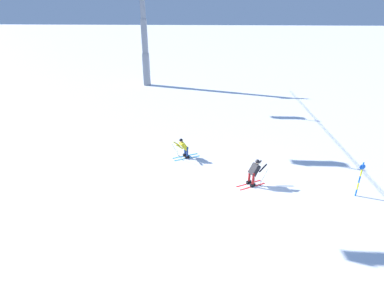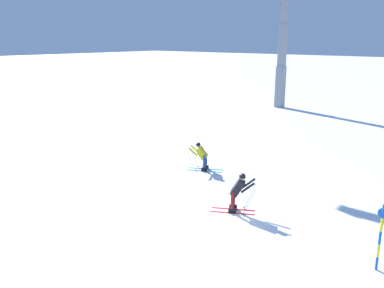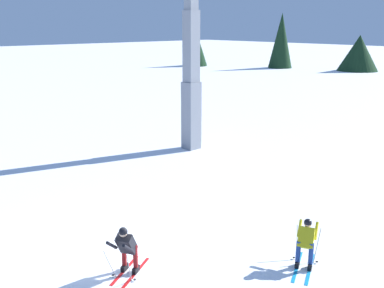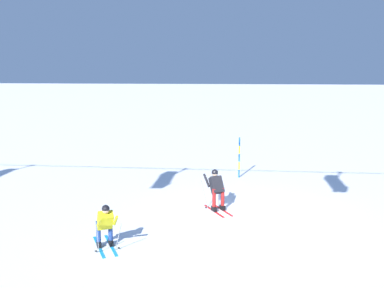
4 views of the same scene
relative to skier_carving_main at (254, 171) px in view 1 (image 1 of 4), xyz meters
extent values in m
plane|color=white|center=(-1.03, 0.75, -0.84)|extent=(260.00, 260.00, 0.00)
cube|color=red|center=(0.07, 0.23, -0.84)|extent=(0.84, 1.43, 0.01)
cube|color=black|center=(0.07, 0.23, -0.75)|extent=(0.23, 0.30, 0.16)
cylinder|color=maroon|center=(0.07, 0.23, -0.34)|extent=(0.13, 0.13, 0.66)
cube|color=red|center=(-0.23, 0.06, -0.84)|extent=(0.84, 1.43, 0.01)
cube|color=black|center=(-0.23, 0.06, -0.75)|extent=(0.23, 0.30, 0.16)
cylinder|color=maroon|center=(-0.23, 0.06, -0.34)|extent=(0.13, 0.13, 0.66)
cube|color=black|center=(-0.01, 0.01, 0.08)|extent=(0.63, 0.67, 0.66)
sphere|color=beige|center=(0.07, -0.13, 0.47)|extent=(0.22, 0.22, 0.22)
sphere|color=black|center=(0.07, -0.13, 0.50)|extent=(0.24, 0.24, 0.24)
cylinder|color=black|center=(0.37, -0.20, 0.18)|extent=(0.31, 0.47, 0.43)
cylinder|color=gray|center=(0.43, -0.22, -0.41)|extent=(0.35, 0.37, 1.13)
cylinder|color=black|center=(0.39, -0.04, -0.79)|extent=(0.07, 0.07, 0.01)
cylinder|color=black|center=(-0.03, -0.43, 0.18)|extent=(0.31, 0.47, 0.43)
cylinder|color=gray|center=(-0.05, -0.48, -0.41)|extent=(0.14, 0.48, 1.13)
cylinder|color=black|center=(-0.17, -0.35, -0.79)|extent=(0.07, 0.07, 0.01)
cube|color=gray|center=(21.63, 9.72, 0.97)|extent=(0.70, 0.70, 3.63)
cube|color=gray|center=(21.63, 9.72, 4.60)|extent=(0.58, 0.58, 3.63)
cube|color=gray|center=(21.63, 9.72, 8.23)|extent=(0.47, 0.47, 3.63)
cylinder|color=blue|center=(-0.81, -5.03, -0.65)|extent=(0.07, 0.07, 0.38)
cylinder|color=yellow|center=(-0.81, -5.03, -0.27)|extent=(0.07, 0.07, 0.38)
cylinder|color=blue|center=(-0.81, -5.03, 0.11)|extent=(0.07, 0.07, 0.38)
cylinder|color=yellow|center=(-0.81, -5.03, 0.49)|extent=(0.07, 0.07, 0.38)
cylinder|color=blue|center=(-0.81, -5.03, 0.87)|extent=(0.07, 0.07, 0.38)
cylinder|color=blue|center=(-0.80, -5.03, 0.81)|extent=(0.02, 0.28, 0.28)
cube|color=#198CCC|center=(2.88, 3.74, -0.84)|extent=(0.85, 1.57, 0.01)
cube|color=black|center=(2.88, 3.74, -0.75)|extent=(0.22, 0.30, 0.16)
cylinder|color=navy|center=(2.88, 3.74, -0.36)|extent=(0.13, 0.13, 0.61)
cube|color=#198CCC|center=(3.18, 3.90, -0.84)|extent=(0.85, 1.57, 0.01)
cube|color=black|center=(3.18, 3.90, -0.75)|extent=(0.22, 0.30, 0.16)
cylinder|color=navy|center=(3.18, 3.90, -0.36)|extent=(0.13, 0.13, 0.61)
cube|color=gold|center=(2.95, 3.97, 0.00)|extent=(0.62, 0.67, 0.61)
sphere|color=tan|center=(2.88, 4.12, 0.35)|extent=(0.20, 0.20, 0.20)
sphere|color=black|center=(2.88, 4.12, 0.39)|extent=(0.22, 0.22, 0.22)
cylinder|color=gold|center=(2.59, 4.19, 0.08)|extent=(0.28, 0.45, 0.41)
cylinder|color=gray|center=(2.53, 4.19, -0.45)|extent=(0.34, 0.39, 1.04)
cylinder|color=black|center=(2.57, 4.02, -0.79)|extent=(0.07, 0.07, 0.01)
cylinder|color=gold|center=(3.00, 4.40, 0.08)|extent=(0.28, 0.45, 0.41)
cylinder|color=gray|center=(3.03, 4.44, -0.45)|extent=(0.13, 0.49, 1.04)
cylinder|color=black|center=(3.15, 4.31, -0.79)|extent=(0.07, 0.07, 0.01)
camera|label=1|loc=(-14.44, 2.54, 8.06)|focal=29.09mm
camera|label=2|loc=(-11.62, -7.44, 5.28)|focal=38.22mm
camera|label=3|loc=(8.95, -5.81, 5.73)|focal=40.99mm
camera|label=4|loc=(-0.78, 16.01, 4.26)|focal=42.64mm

